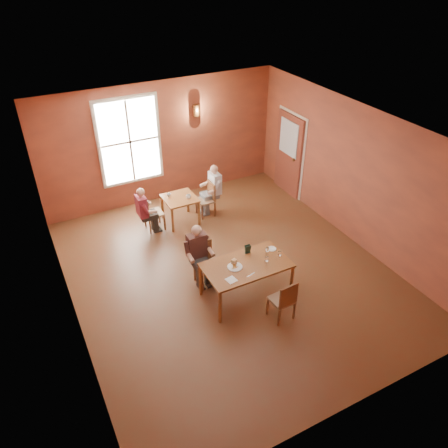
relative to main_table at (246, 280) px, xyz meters
name	(u,v)px	position (x,y,z in m)	size (l,w,h in m)	color
ground	(229,272)	(0.03, 0.75, -0.37)	(6.00, 7.00, 0.01)	brown
wall_back	(162,143)	(0.03, 4.25, 1.13)	(6.00, 0.04, 3.00)	brown
wall_front	(360,338)	(0.03, -2.75, 1.13)	(6.00, 0.04, 3.00)	brown
wall_left	(62,254)	(-2.97, 0.75, 1.13)	(0.04, 7.00, 3.00)	brown
wall_right	(354,175)	(3.03, 0.75, 1.13)	(0.04, 7.00, 3.00)	brown
ceiling	(230,132)	(0.03, 0.75, 2.63)	(6.00, 7.00, 0.04)	white
window	(130,142)	(-0.77, 4.20, 1.33)	(1.36, 0.10, 1.96)	white
door	(288,155)	(2.97, 3.05, 0.68)	(0.12, 1.04, 2.10)	maroon
wall_sconce	(196,110)	(0.93, 4.15, 1.83)	(0.16, 0.16, 0.28)	brown
main_table	(246,280)	(0.00, 0.00, 0.00)	(1.57, 0.88, 0.74)	brown
chair_diner_main	(207,265)	(-0.50, 0.65, 0.07)	(0.39, 0.39, 0.89)	#492812
diner_main	(207,260)	(-0.50, 0.62, 0.23)	(0.48, 0.48, 1.19)	#331E16
chair_empty	(282,299)	(0.27, -0.77, 0.05)	(0.37, 0.37, 0.84)	#5C2B14
plate_food	(235,267)	(-0.23, 0.02, 0.39)	(0.27, 0.27, 0.04)	white
sandwich	(234,262)	(-0.20, 0.10, 0.42)	(0.08, 0.08, 0.10)	tan
goblet_a	(267,251)	(0.49, 0.08, 0.45)	(0.07, 0.07, 0.17)	white
goblet_b	(280,255)	(0.63, -0.12, 0.45)	(0.07, 0.07, 0.17)	silver
goblet_c	(267,260)	(0.33, -0.15, 0.45)	(0.07, 0.07, 0.17)	white
menu_stand	(248,249)	(0.19, 0.28, 0.46)	(0.11, 0.05, 0.18)	#1E3325
knife	(251,275)	(-0.08, -0.29, 0.37)	(0.18, 0.01, 0.00)	silver
napkin	(231,280)	(-0.45, -0.25, 0.37)	(0.17, 0.17, 0.01)	white
side_plate	(272,249)	(0.66, 0.18, 0.38)	(0.17, 0.17, 0.01)	silver
second_table	(180,210)	(-0.09, 2.95, -0.04)	(0.74, 0.74, 0.65)	brown
chair_diner_white	(205,200)	(0.56, 2.95, 0.05)	(0.37, 0.37, 0.85)	#563111
diner_white	(206,193)	(0.59, 2.95, 0.23)	(0.48, 0.48, 1.19)	silver
chair_diner_maroon	(154,212)	(-0.74, 2.95, 0.07)	(0.39, 0.39, 0.87)	#512410
diner_maroon	(152,208)	(-0.77, 2.95, 0.19)	(0.45, 0.45, 1.12)	#4D141B
cup_a	(188,197)	(0.08, 2.82, 0.33)	(0.11, 0.11, 0.09)	silver
cup_b	(169,195)	(-0.30, 3.10, 0.32)	(0.09, 0.09, 0.08)	silver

